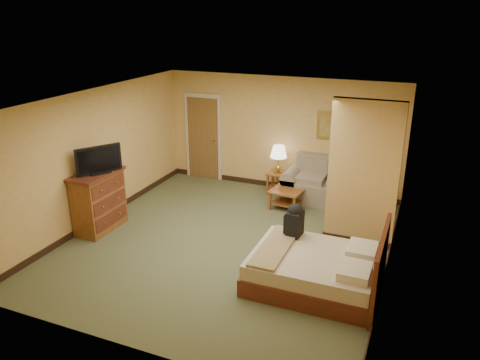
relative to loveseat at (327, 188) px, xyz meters
The scene contains 17 objects.
floor 2.87m from the loveseat, 115.39° to the right, with size 6.00×6.00×0.00m, color #535939.
ceiling 3.66m from the loveseat, 115.39° to the right, with size 6.00×6.00×0.00m, color white.
back_wall 1.63m from the loveseat, 160.96° to the left, with size 5.50×0.02×2.60m, color #DCAC5E.
left_wall 4.84m from the loveseat, 147.03° to the right, with size 0.02×6.00×2.60m, color #DCAC5E.
right_wall 3.15m from the loveseat, 59.36° to the right, with size 0.02×6.00×2.60m, color #DCAC5E.
partition 2.14m from the loveseat, 60.72° to the right, with size 1.20×0.15×2.60m, color #DCAC5E.
door 3.28m from the loveseat, behind, with size 0.94×0.16×2.10m.
baseboard 1.32m from the loveseat, 161.38° to the left, with size 5.50×0.02×0.12m, color black.
loveseat is the anchor object (origin of this frame).
side_table 1.15m from the loveseat, behind, with size 0.45×0.45×0.50m.
table_lamp 1.33m from the loveseat, behind, with size 0.38×0.38×0.63m.
coffee_table 0.96m from the loveseat, 137.91° to the right, with size 0.70×0.70×0.41m.
wall_picture 1.35m from the loveseat, 90.00° to the left, with size 0.80×0.04×0.62m.
dresser 4.75m from the loveseat, 141.18° to the right, with size 0.57×1.08×1.15m.
tv 4.79m from the loveseat, 140.41° to the right, with size 0.49×0.75×0.51m.
bed 3.38m from the loveseat, 79.77° to the right, with size 1.93×1.61×1.04m.
backpack 2.85m from the loveseat, 88.67° to the right, with size 0.26×0.34×0.55m.
Camera 1 is at (3.08, -6.88, 4.00)m, focal length 35.00 mm.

